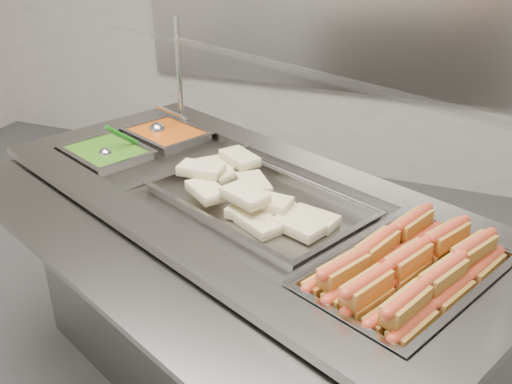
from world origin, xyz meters
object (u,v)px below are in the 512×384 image
(steam_counter, at_px, (247,302))
(pan_hotdogs, at_px, (406,284))
(sneeze_guard, at_px, (294,73))
(pan_wraps, at_px, (258,206))
(ladle, at_px, (158,129))
(serving_spoon, at_px, (109,151))

(steam_counter, bearing_deg, pan_hotdogs, -24.97)
(steam_counter, height_order, sneeze_guard, sneeze_guard)
(pan_hotdogs, relative_size, pan_wraps, 0.82)
(sneeze_guard, distance_m, ladle, 0.75)
(ladle, bearing_deg, sneeze_guard, -17.65)
(pan_hotdogs, bearing_deg, pan_wraps, 155.03)
(steam_counter, relative_size, ladle, 11.28)
(sneeze_guard, bearing_deg, pan_wraps, -99.62)
(sneeze_guard, height_order, ladle, sneeze_guard)
(pan_wraps, height_order, ladle, ladle)
(steam_counter, xyz_separation_m, sneeze_guard, (0.09, 0.19, 0.78))
(sneeze_guard, height_order, serving_spoon, sneeze_guard)
(pan_hotdogs, bearing_deg, serving_spoon, 161.93)
(pan_hotdogs, distance_m, serving_spoon, 1.20)
(serving_spoon, bearing_deg, pan_hotdogs, -18.07)
(steam_counter, height_order, pan_wraps, pan_wraps)
(steam_counter, relative_size, serving_spoon, 12.39)
(sneeze_guard, distance_m, serving_spoon, 0.77)
(ladle, relative_size, serving_spoon, 1.10)
(pan_wraps, bearing_deg, sneeze_guard, 80.38)
(steam_counter, bearing_deg, ladle, 144.24)
(sneeze_guard, relative_size, pan_hotdogs, 2.52)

